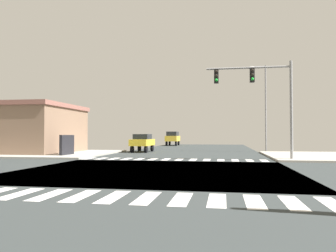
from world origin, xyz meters
TOP-DOWN VIEW (x-y plane):
  - ground at (0.00, 0.00)m, footprint 90.00×90.00m
  - sidewalk_corner_nw at (-13.00, 12.00)m, footprint 12.00×12.00m
  - crosswalk_near at (-0.25, -7.30)m, footprint 13.50×2.00m
  - crosswalk_far at (-0.25, 7.30)m, footprint 13.50×2.00m
  - traffic_signal_mast at (5.91, 7.46)m, footprint 6.00×0.55m
  - street_lamp at (7.65, 19.33)m, footprint 1.78×0.32m
  - sedan_nearside_1 at (-5.00, 17.18)m, footprint 1.80×4.30m
  - suv_leading_1 at (-5.00, 38.12)m, footprint 1.96×4.60m

SIDE VIEW (x-z plane):
  - ground at x=0.00m, z-range -0.05..0.00m
  - crosswalk_near at x=-0.25m, z-range 0.00..0.01m
  - crosswalk_far at x=-0.25m, z-range 0.00..0.01m
  - sidewalk_corner_nw at x=-13.00m, z-range 0.00..0.14m
  - sedan_nearside_1 at x=-5.00m, z-range 0.18..2.06m
  - suv_leading_1 at x=-5.00m, z-range 0.22..2.56m
  - traffic_signal_mast at x=5.91m, z-range 1.65..8.67m
  - street_lamp at x=7.65m, z-range 0.81..10.00m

